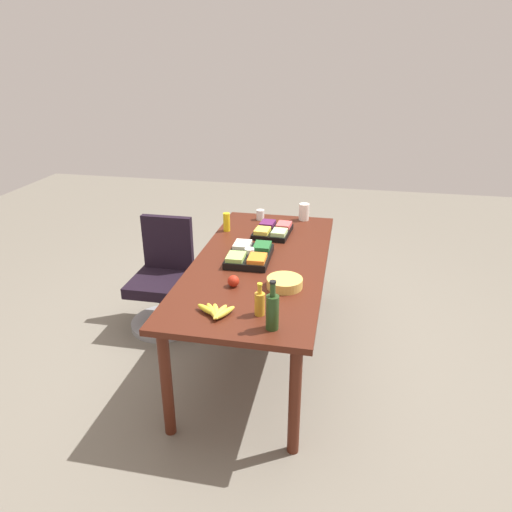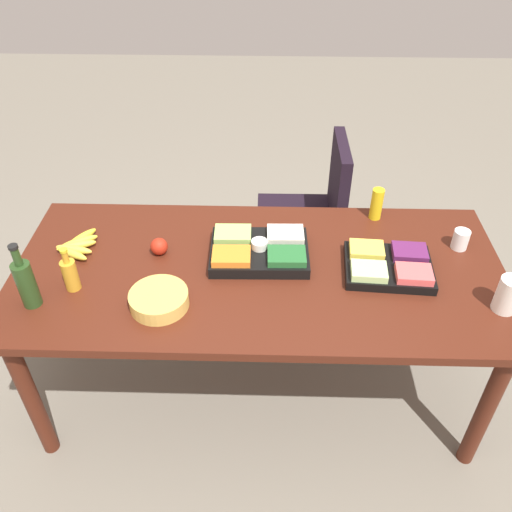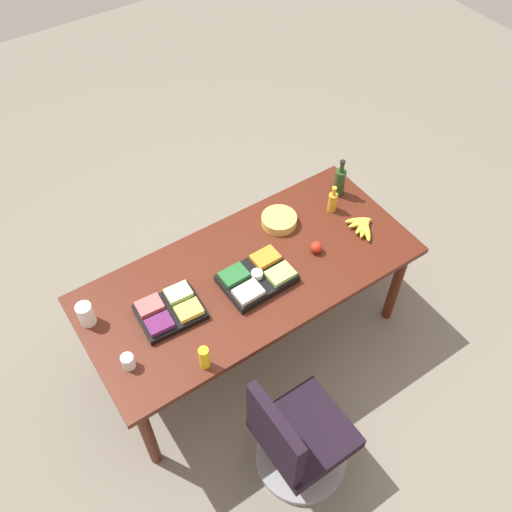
{
  "view_description": "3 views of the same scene",
  "coord_description": "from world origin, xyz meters",
  "px_view_note": "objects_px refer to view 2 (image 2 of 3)",
  "views": [
    {
      "loc": [
        -3.05,
        -0.58,
        2.18
      ],
      "look_at": [
        -0.15,
        0.0,
        0.89
      ],
      "focal_mm": 33.01,
      "sensor_mm": 36.0,
      "label": 1
    },
    {
      "loc": [
        0.04,
        -1.72,
        2.26
      ],
      "look_at": [
        -0.01,
        -0.01,
        0.87
      ],
      "focal_mm": 37.42,
      "sensor_mm": 36.0,
      "label": 2
    },
    {
      "loc": [
        1.13,
        1.75,
        3.47
      ],
      "look_at": [
        -0.08,
        -0.05,
        0.84
      ],
      "focal_mm": 39.28,
      "sensor_mm": 36.0,
      "label": 3
    }
  ],
  "objects_px": {
    "conference_table": "(259,283)",
    "dressing_bottle": "(70,274)",
    "fruit_platter": "(389,266)",
    "mustard_bottle": "(377,204)",
    "chip_bowl": "(159,300)",
    "banana_bunch": "(76,246)",
    "wine_bottle": "(26,282)",
    "paper_cup": "(461,239)",
    "office_chair": "(306,230)",
    "veggie_tray": "(259,250)",
    "apple_red": "(159,246)",
    "mayo_jar": "(508,295)"
  },
  "relations": [
    {
      "from": "chip_bowl",
      "to": "wine_bottle",
      "type": "bearing_deg",
      "value": -179.64
    },
    {
      "from": "mustard_bottle",
      "to": "paper_cup",
      "type": "height_order",
      "value": "mustard_bottle"
    },
    {
      "from": "banana_bunch",
      "to": "paper_cup",
      "type": "relative_size",
      "value": 2.68
    },
    {
      "from": "fruit_platter",
      "to": "mustard_bottle",
      "type": "height_order",
      "value": "mustard_bottle"
    },
    {
      "from": "veggie_tray",
      "to": "apple_red",
      "type": "xyz_separation_m",
      "value": [
        -0.44,
        0.01,
        0.0
      ]
    },
    {
      "from": "fruit_platter",
      "to": "wine_bottle",
      "type": "relative_size",
      "value": 1.31
    },
    {
      "from": "conference_table",
      "to": "dressing_bottle",
      "type": "xyz_separation_m",
      "value": [
        -0.75,
        -0.14,
        0.16
      ]
    },
    {
      "from": "veggie_tray",
      "to": "banana_bunch",
      "type": "bearing_deg",
      "value": 178.29
    },
    {
      "from": "fruit_platter",
      "to": "chip_bowl",
      "type": "distance_m",
      "value": 0.95
    },
    {
      "from": "conference_table",
      "to": "dressing_bottle",
      "type": "distance_m",
      "value": 0.78
    },
    {
      "from": "fruit_platter",
      "to": "chip_bowl",
      "type": "height_order",
      "value": "fruit_platter"
    },
    {
      "from": "mustard_bottle",
      "to": "chip_bowl",
      "type": "bearing_deg",
      "value": -146.05
    },
    {
      "from": "mustard_bottle",
      "to": "wine_bottle",
      "type": "distance_m",
      "value": 1.56
    },
    {
      "from": "conference_table",
      "to": "fruit_platter",
      "type": "xyz_separation_m",
      "value": [
        0.54,
        -0.0,
        0.11
      ]
    },
    {
      "from": "fruit_platter",
      "to": "banana_bunch",
      "type": "height_order",
      "value": "fruit_platter"
    },
    {
      "from": "mayo_jar",
      "to": "mustard_bottle",
      "type": "bearing_deg",
      "value": 124.0
    },
    {
      "from": "fruit_platter",
      "to": "dressing_bottle",
      "type": "bearing_deg",
      "value": -174.02
    },
    {
      "from": "wine_bottle",
      "to": "fruit_platter",
      "type": "bearing_deg",
      "value": 9.18
    },
    {
      "from": "conference_table",
      "to": "mustard_bottle",
      "type": "bearing_deg",
      "value": 35.77
    },
    {
      "from": "office_chair",
      "to": "fruit_platter",
      "type": "relative_size",
      "value": 2.44
    },
    {
      "from": "office_chair",
      "to": "wine_bottle",
      "type": "height_order",
      "value": "wine_bottle"
    },
    {
      "from": "banana_bunch",
      "to": "mayo_jar",
      "type": "bearing_deg",
      "value": -10.26
    },
    {
      "from": "apple_red",
      "to": "chip_bowl",
      "type": "distance_m",
      "value": 0.33
    },
    {
      "from": "chip_bowl",
      "to": "banana_bunch",
      "type": "bearing_deg",
      "value": 141.5
    },
    {
      "from": "veggie_tray",
      "to": "mustard_bottle",
      "type": "relative_size",
      "value": 2.73
    },
    {
      "from": "office_chair",
      "to": "dressing_bottle",
      "type": "xyz_separation_m",
      "value": [
        -1.01,
        -1.02,
        0.51
      ]
    },
    {
      "from": "office_chair",
      "to": "apple_red",
      "type": "relative_size",
      "value": 12.11
    },
    {
      "from": "veggie_tray",
      "to": "paper_cup",
      "type": "bearing_deg",
      "value": 5.77
    },
    {
      "from": "banana_bunch",
      "to": "dressing_bottle",
      "type": "bearing_deg",
      "value": -76.89
    },
    {
      "from": "fruit_platter",
      "to": "mustard_bottle",
      "type": "relative_size",
      "value": 2.42
    },
    {
      "from": "office_chair",
      "to": "paper_cup",
      "type": "relative_size",
      "value": 10.23
    },
    {
      "from": "apple_red",
      "to": "wine_bottle",
      "type": "distance_m",
      "value": 0.56
    },
    {
      "from": "dressing_bottle",
      "to": "wine_bottle",
      "type": "bearing_deg",
      "value": -144.5
    },
    {
      "from": "mayo_jar",
      "to": "apple_red",
      "type": "bearing_deg",
      "value": 167.58
    },
    {
      "from": "conference_table",
      "to": "veggie_tray",
      "type": "bearing_deg",
      "value": 91.03
    },
    {
      "from": "conference_table",
      "to": "chip_bowl",
      "type": "height_order",
      "value": "chip_bowl"
    },
    {
      "from": "fruit_platter",
      "to": "banana_bunch",
      "type": "relative_size",
      "value": 1.56
    },
    {
      "from": "veggie_tray",
      "to": "chip_bowl",
      "type": "bearing_deg",
      "value": -140.7
    },
    {
      "from": "office_chair",
      "to": "wine_bottle",
      "type": "bearing_deg",
      "value": -135.75
    },
    {
      "from": "apple_red",
      "to": "banana_bunch",
      "type": "height_order",
      "value": "apple_red"
    },
    {
      "from": "fruit_platter",
      "to": "mayo_jar",
      "type": "bearing_deg",
      "value": -27.02
    },
    {
      "from": "conference_table",
      "to": "dressing_bottle",
      "type": "height_order",
      "value": "dressing_bottle"
    },
    {
      "from": "mustard_bottle",
      "to": "banana_bunch",
      "type": "bearing_deg",
      "value": -167.96
    },
    {
      "from": "veggie_tray",
      "to": "wine_bottle",
      "type": "distance_m",
      "value": 0.94
    },
    {
      "from": "banana_bunch",
      "to": "paper_cup",
      "type": "bearing_deg",
      "value": 2.22
    },
    {
      "from": "fruit_platter",
      "to": "chip_bowl",
      "type": "relative_size",
      "value": 1.64
    },
    {
      "from": "conference_table",
      "to": "veggie_tray",
      "type": "distance_m",
      "value": 0.14
    },
    {
      "from": "fruit_platter",
      "to": "paper_cup",
      "type": "bearing_deg",
      "value": 27.1
    },
    {
      "from": "wine_bottle",
      "to": "mayo_jar",
      "type": "bearing_deg",
      "value": 0.66
    },
    {
      "from": "conference_table",
      "to": "mustard_bottle",
      "type": "relative_size",
      "value": 13.37
    }
  ]
}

